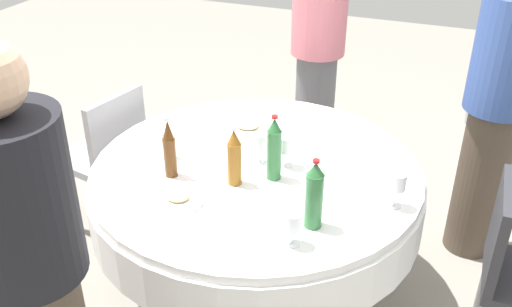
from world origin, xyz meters
The scene contains 20 objects.
ground_plane centered at (0.00, 0.00, 0.00)m, with size 10.00×10.00×0.00m, color gray.
dining_table centered at (0.00, 0.00, 0.59)m, with size 1.54×1.54×0.74m.
bottle_brown_front centered at (0.32, 0.21, 0.87)m, with size 0.06×0.06×0.29m.
bottle_green_near centered at (-0.37, 0.34, 0.88)m, with size 0.07×0.07×0.30m.
bottle_amber_east centered at (0.03, 0.17, 0.87)m, with size 0.06×0.06×0.27m.
bottle_green_south centered at (-0.11, 0.06, 0.88)m, with size 0.06×0.06×0.31m.
wine_glass_south centered at (-0.33, 0.47, 0.84)m, with size 0.07×0.07×0.14m.
wine_glass_right centered at (-0.13, -0.05, 0.85)m, with size 0.08×0.08×0.15m.
wine_glass_far centered at (0.00, -0.05, 0.84)m, with size 0.06×0.06×0.14m.
wine_glass_outer centered at (-0.64, 0.09, 0.85)m, with size 0.07×0.07×0.16m.
wine_glass_rear centered at (0.43, 0.07, 0.84)m, with size 0.06×0.06×0.14m.
plate_rear centered at (0.17, -0.32, 0.75)m, with size 0.26×0.26×0.04m.
plate_mid centered at (0.19, 0.39, 0.75)m, with size 0.21×0.21×0.04m.
knife_near centered at (0.18, 0.10, 0.74)m, with size 0.18×0.02×0.01m, color silver.
fork_east centered at (-0.32, -0.16, 0.74)m, with size 0.18×0.02×0.01m, color silver.
spoon_south centered at (-0.22, -0.43, 0.74)m, with size 0.18×0.02×0.01m, color silver.
person_near centered at (0.09, -1.27, 0.85)m, with size 0.34×0.34×1.62m.
person_east centered at (-0.99, -0.77, 0.86)m, with size 0.34×0.34×1.64m.
person_south centered at (0.30, 1.10, 0.87)m, with size 0.34×0.34×1.65m.
chair_outer centered at (0.97, -0.19, 0.52)m, with size 0.47×0.47×0.87m.
Camera 1 is at (-0.83, 2.10, 2.10)m, focal length 40.36 mm.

